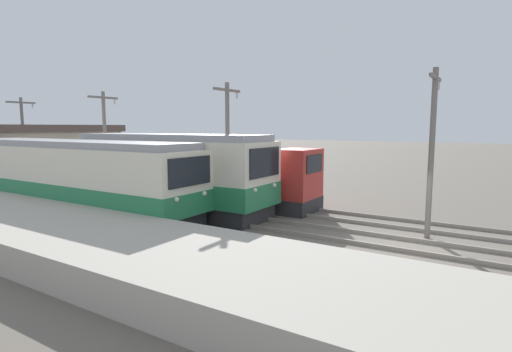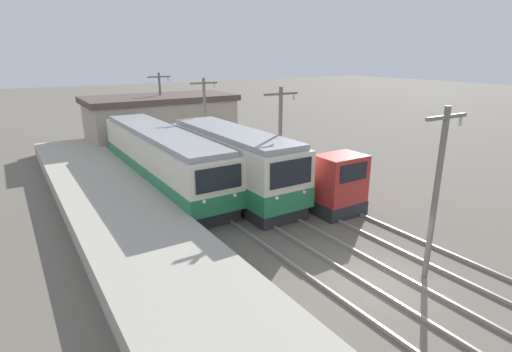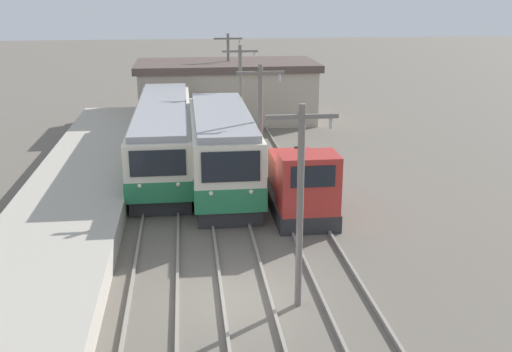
{
  "view_description": "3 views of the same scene",
  "coord_description": "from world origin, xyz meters",
  "px_view_note": "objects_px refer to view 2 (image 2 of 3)",
  "views": [
    {
      "loc": [
        -13.62,
        -2.8,
        4.02
      ],
      "look_at": [
        0.61,
        6.11,
        1.95
      ],
      "focal_mm": 28.0,
      "sensor_mm": 36.0,
      "label": 1
    },
    {
      "loc": [
        -10.16,
        -7.98,
        7.65
      ],
      "look_at": [
        -0.26,
        7.62,
        1.96
      ],
      "focal_mm": 28.0,
      "sensor_mm": 36.0,
      "label": 2
    },
    {
      "loc": [
        -1.44,
        -16.24,
        9.03
      ],
      "look_at": [
        1.36,
        7.09,
        1.67
      ],
      "focal_mm": 42.0,
      "sensor_mm": 36.0,
      "label": 3
    }
  ],
  "objects_px": {
    "catenary_mast_mid": "(280,141)",
    "catenary_mast_far": "(205,118)",
    "commuter_train_center": "(233,165)",
    "catenary_mast_near": "(437,188)",
    "commuter_train_left": "(162,160)",
    "catenary_mast_distant": "(161,105)",
    "shunting_locomotive": "(319,183)"
  },
  "relations": [
    {
      "from": "commuter_train_center",
      "to": "catenary_mast_near",
      "type": "height_order",
      "value": "catenary_mast_near"
    },
    {
      "from": "shunting_locomotive",
      "to": "catenary_mast_mid",
      "type": "bearing_deg",
      "value": 136.12
    },
    {
      "from": "commuter_train_left",
      "to": "shunting_locomotive",
      "type": "relative_size",
      "value": 2.77
    },
    {
      "from": "catenary_mast_distant",
      "to": "catenary_mast_mid",
      "type": "bearing_deg",
      "value": -90.0
    },
    {
      "from": "commuter_train_center",
      "to": "catenary_mast_mid",
      "type": "bearing_deg",
      "value": -57.1
    },
    {
      "from": "commuter_train_center",
      "to": "shunting_locomotive",
      "type": "height_order",
      "value": "commuter_train_center"
    },
    {
      "from": "commuter_train_left",
      "to": "catenary_mast_far",
      "type": "distance_m",
      "value": 5.54
    },
    {
      "from": "catenary_mast_near",
      "to": "catenary_mast_mid",
      "type": "height_order",
      "value": "same"
    },
    {
      "from": "commuter_train_center",
      "to": "catenary_mast_near",
      "type": "distance_m",
      "value": 11.51
    },
    {
      "from": "commuter_train_center",
      "to": "catenary_mast_near",
      "type": "bearing_deg",
      "value": -82.39
    },
    {
      "from": "commuter_train_left",
      "to": "shunting_locomotive",
      "type": "height_order",
      "value": "commuter_train_left"
    },
    {
      "from": "commuter_train_left",
      "to": "catenary_mast_near",
      "type": "distance_m",
      "value": 15.62
    },
    {
      "from": "shunting_locomotive",
      "to": "catenary_mast_mid",
      "type": "distance_m",
      "value": 2.98
    },
    {
      "from": "commuter_train_left",
      "to": "catenary_mast_near",
      "type": "relative_size",
      "value": 2.45
    },
    {
      "from": "commuter_train_left",
      "to": "catenary_mast_near",
      "type": "bearing_deg",
      "value": -73.88
    },
    {
      "from": "commuter_train_center",
      "to": "catenary_mast_near",
      "type": "relative_size",
      "value": 1.76
    },
    {
      "from": "catenary_mast_far",
      "to": "catenary_mast_distant",
      "type": "xyz_separation_m",
      "value": [
        0.0,
        8.96,
        0.0
      ]
    },
    {
      "from": "catenary_mast_far",
      "to": "commuter_train_left",
      "type": "bearing_deg",
      "value": -145.03
    },
    {
      "from": "catenary_mast_near",
      "to": "catenary_mast_far",
      "type": "distance_m",
      "value": 17.92
    },
    {
      "from": "commuter_train_left",
      "to": "catenary_mast_far",
      "type": "relative_size",
      "value": 2.45
    },
    {
      "from": "shunting_locomotive",
      "to": "catenary_mast_mid",
      "type": "xyz_separation_m",
      "value": [
        -1.49,
        1.43,
        2.14
      ]
    },
    {
      "from": "catenary_mast_mid",
      "to": "catenary_mast_far",
      "type": "distance_m",
      "value": 8.96
    },
    {
      "from": "catenary_mast_near",
      "to": "catenary_mast_distant",
      "type": "bearing_deg",
      "value": 90.0
    },
    {
      "from": "commuter_train_center",
      "to": "catenary_mast_mid",
      "type": "relative_size",
      "value": 1.76
    },
    {
      "from": "catenary_mast_mid",
      "to": "catenary_mast_distant",
      "type": "relative_size",
      "value": 1.0
    },
    {
      "from": "shunting_locomotive",
      "to": "catenary_mast_far",
      "type": "relative_size",
      "value": 0.88
    },
    {
      "from": "commuter_train_center",
      "to": "catenary_mast_mid",
      "type": "xyz_separation_m",
      "value": [
        1.51,
        -2.33,
        1.64
      ]
    },
    {
      "from": "catenary_mast_near",
      "to": "catenary_mast_far",
      "type": "relative_size",
      "value": 1.0
    },
    {
      "from": "commuter_train_center",
      "to": "catenary_mast_near",
      "type": "xyz_separation_m",
      "value": [
        1.51,
        -11.29,
        1.64
      ]
    },
    {
      "from": "shunting_locomotive",
      "to": "catenary_mast_distant",
      "type": "distance_m",
      "value": 19.53
    },
    {
      "from": "catenary_mast_mid",
      "to": "catenary_mast_distant",
      "type": "height_order",
      "value": "same"
    },
    {
      "from": "catenary_mast_distant",
      "to": "catenary_mast_near",
      "type": "bearing_deg",
      "value": -90.0
    }
  ]
}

